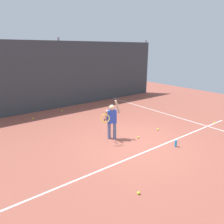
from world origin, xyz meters
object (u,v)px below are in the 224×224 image
at_px(tennis_ball_4, 126,99).
at_px(tennis_ball_8, 116,130).
at_px(tennis_player, 112,119).
at_px(tennis_ball_0, 139,193).
at_px(tennis_ball_5, 33,118).
at_px(tennis_ball_6, 111,116).
at_px(tennis_ball_1, 138,137).
at_px(water_bottle, 176,143).
at_px(tennis_ball_3, 214,122).
at_px(tennis_ball_2, 158,129).
at_px(tennis_ball_7, 62,111).

relative_size(tennis_ball_4, tennis_ball_8, 1.00).
xyz_separation_m(tennis_player, tennis_ball_4, (4.14, 4.01, -0.69)).
bearing_deg(tennis_ball_0, tennis_ball_8, 59.31).
height_order(tennis_player, tennis_ball_8, tennis_player).
xyz_separation_m(tennis_ball_5, tennis_ball_6, (2.86, -1.86, 0.00)).
height_order(tennis_ball_0, tennis_ball_5, same).
height_order(tennis_ball_1, tennis_ball_6, same).
height_order(water_bottle, tennis_ball_4, water_bottle).
distance_m(tennis_player, tennis_ball_5, 4.09).
xyz_separation_m(water_bottle, tennis_ball_6, (0.15, 3.59, -0.08)).
bearing_deg(tennis_ball_8, tennis_ball_3, -25.32).
distance_m(tennis_ball_2, tennis_ball_8, 1.59).
height_order(tennis_player, tennis_ball_2, tennis_player).
relative_size(tennis_player, tennis_ball_6, 20.46).
relative_size(tennis_player, tennis_ball_3, 20.46).
xyz_separation_m(tennis_ball_0, tennis_ball_3, (5.60, 1.27, 0.00)).
height_order(tennis_ball_2, tennis_ball_4, same).
bearing_deg(tennis_ball_8, water_bottle, -72.23).
distance_m(tennis_player, tennis_ball_4, 5.80).
bearing_deg(tennis_ball_5, tennis_ball_8, -58.46).
xyz_separation_m(tennis_ball_6, tennis_ball_8, (-0.84, -1.44, 0.00)).
bearing_deg(tennis_ball_2, tennis_ball_0, -145.25).
xyz_separation_m(tennis_ball_2, tennis_ball_3, (2.46, -0.90, 0.00)).
xyz_separation_m(tennis_ball_0, tennis_ball_6, (2.66, 4.50, 0.00)).
bearing_deg(tennis_ball_3, tennis_ball_4, 92.08).
xyz_separation_m(tennis_player, tennis_ball_2, (1.88, -0.43, -0.69)).
xyz_separation_m(tennis_player, tennis_ball_3, (4.33, -1.33, -0.69)).
height_order(tennis_player, tennis_ball_7, tennis_player).
bearing_deg(tennis_ball_0, tennis_ball_5, 91.85).
height_order(tennis_ball_3, tennis_ball_6, same).
distance_m(tennis_player, water_bottle, 2.19).
relative_size(tennis_ball_2, tennis_ball_7, 1.00).
bearing_deg(tennis_ball_4, tennis_ball_6, -142.39).
relative_size(tennis_ball_0, tennis_ball_2, 1.00).
relative_size(tennis_ball_3, tennis_ball_7, 1.00).
xyz_separation_m(water_bottle, tennis_ball_4, (2.90, 5.70, -0.08)).
height_order(tennis_ball_2, tennis_ball_3, same).
relative_size(tennis_ball_0, tennis_ball_4, 1.00).
relative_size(tennis_ball_1, tennis_ball_8, 1.00).
bearing_deg(tennis_ball_6, tennis_ball_5, 147.03).
distance_m(tennis_player, tennis_ball_2, 2.05).
bearing_deg(tennis_ball_7, tennis_ball_0, -101.08).
bearing_deg(tennis_ball_7, tennis_ball_1, -81.14).
bearing_deg(tennis_ball_1, tennis_ball_7, 98.86).
relative_size(water_bottle, tennis_ball_7, 3.33).
distance_m(tennis_ball_1, tennis_ball_6, 2.49).
relative_size(tennis_player, tennis_ball_7, 20.46).
distance_m(tennis_ball_7, tennis_ball_8, 3.66).
xyz_separation_m(tennis_player, water_bottle, (1.24, -1.69, -0.62)).
xyz_separation_m(tennis_ball_0, tennis_ball_8, (1.82, 3.06, 0.00)).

